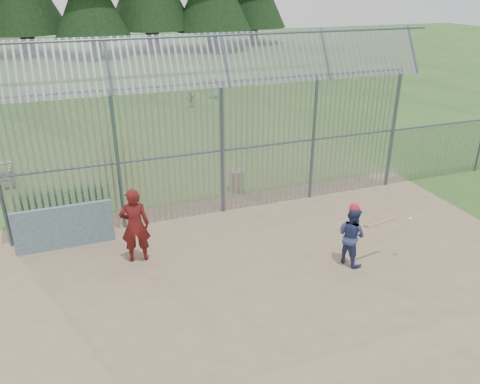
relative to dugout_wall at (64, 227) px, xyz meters
name	(u,v)px	position (x,y,z in m)	size (l,w,h in m)	color
ground	(268,271)	(4.60, -2.90, -0.62)	(120.00, 120.00, 0.00)	#2D511E
dirt_infield	(276,282)	(4.60, -3.40, -0.61)	(14.00, 10.00, 0.02)	#756047
dugout_wall	(64,227)	(0.00, 0.00, 0.00)	(2.50, 0.12, 1.20)	#38566B
batter	(351,235)	(6.68, -3.24, 0.17)	(0.75, 0.58, 1.53)	navy
onlooker	(135,225)	(1.68, -1.28, 0.39)	(0.72, 0.47, 1.97)	maroon
bg_kid_standing	(214,87)	(9.00, 15.59, 0.06)	(0.66, 0.43, 1.35)	gray
bg_kid_seated	(191,100)	(7.02, 13.70, -0.17)	(0.53, 0.22, 0.90)	slate
batting_gear	(362,212)	(6.87, -3.29, 0.80)	(1.56, 0.55, 0.61)	red
trash_can	(236,180)	(5.53, 1.98, -0.24)	(0.56, 0.56, 0.82)	gray
backstop_fence	(280,133)	(6.41, 0.53, 1.74)	(20.09, 0.81, 5.30)	#47566B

